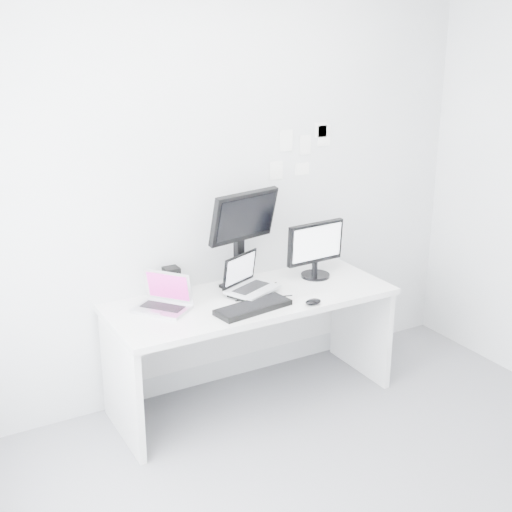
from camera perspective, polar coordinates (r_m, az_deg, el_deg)
name	(u,v)px	position (r m, az deg, el deg)	size (l,w,h in m)	color
ground	(371,511)	(3.77, 9.50, -20.07)	(3.60, 3.60, 0.00)	slate
back_wall	(225,188)	(4.41, -2.59, 5.62)	(3.60, 3.60, 0.00)	silver
desk	(252,349)	(4.45, -0.35, -7.74)	(1.80, 0.70, 0.73)	white
macbook	(161,292)	(4.09, -7.89, -2.99)	(0.31, 0.23, 0.23)	#B7B7BC
speaker	(172,281)	(4.32, -6.99, -2.10)	(0.09, 0.09, 0.18)	black
dell_laptop	(253,275)	(4.29, -0.29, -1.58)	(0.31, 0.24, 0.26)	silver
rear_monitor	(242,238)	(4.35, -1.18, 1.49)	(0.48, 0.17, 0.66)	black
samsung_monitor	(316,249)	(4.59, 4.99, 0.57)	(0.43, 0.20, 0.39)	black
keyboard	(253,307)	(4.10, -0.25, -4.27)	(0.47, 0.17, 0.03)	black
mouse	(313,302)	(4.19, 4.76, -3.81)	(0.11, 0.07, 0.04)	black
wall_note_0	(286,141)	(4.57, 2.51, 9.53)	(0.10, 0.00, 0.14)	white
wall_note_1	(305,145)	(4.65, 4.09, 9.17)	(0.09, 0.00, 0.13)	white
wall_note_2	(324,136)	(4.73, 5.65, 9.90)	(0.10, 0.00, 0.14)	white
wall_note_3	(302,169)	(4.67, 3.84, 7.22)	(0.11, 0.00, 0.08)	white
wall_note_4	(321,130)	(4.71, 5.38, 10.37)	(0.10, 0.00, 0.10)	white
wall_note_5	(276,170)	(4.56, 1.68, 7.09)	(0.10, 0.00, 0.12)	white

